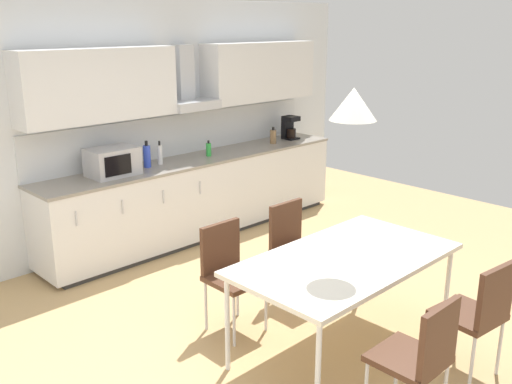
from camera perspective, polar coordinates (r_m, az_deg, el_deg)
The scene contains 17 objects.
ground_plane at distance 4.55m, azimuth 2.10°, elevation -15.17°, with size 9.33×7.85×0.02m, color tan.
wall_back at distance 6.11m, azimuth -16.23°, elevation 5.90°, with size 7.47×0.10×2.63m, color silver.
kitchen_counter at distance 6.62m, azimuth -5.65°, elevation -0.38°, with size 3.87×0.64×0.91m.
backsplash_tile at distance 6.68m, azimuth -7.41°, elevation 5.76°, with size 3.85×0.02×0.46m, color silver.
upper_wall_cabinets at distance 6.47m, azimuth -6.78°, elevation 11.25°, with size 3.85×0.40×0.70m.
microwave at distance 5.87m, azimuth -14.15°, elevation 2.96°, with size 0.48×0.35×0.28m.
coffee_maker at distance 7.52m, azimuth 3.35°, elevation 6.46°, with size 0.18×0.19×0.30m.
bottle_white at distance 6.23m, azimuth -9.59°, elevation 3.73°, with size 0.06×0.06×0.26m.
bottle_green at distance 6.56m, azimuth -4.76°, elevation 4.27°, with size 0.06×0.06×0.18m.
bottle_blue at distance 6.13m, azimuth -10.85°, elevation 3.56°, with size 0.08×0.08×0.28m.
bottle_brown at distance 7.23m, azimuth 1.73°, elevation 5.57°, with size 0.08×0.08×0.21m.
dining_table at distance 4.21m, azimuth 8.96°, elevation -6.95°, with size 1.70×0.94×0.76m.
chair_far_right at distance 5.05m, azimuth 3.77°, elevation -4.94°, with size 0.41×0.41×0.87m.
chair_near_right at distance 4.21m, azimuth 21.45°, elevation -10.79°, with size 0.44×0.44×0.87m.
chair_far_left at distance 4.56m, azimuth -2.75°, elevation -7.43°, with size 0.40×0.40×0.87m.
chair_near_left at distance 3.61m, azimuth 16.20°, elevation -15.11°, with size 0.40×0.40×0.87m.
pendant_lamp at distance 3.90m, azimuth 9.72°, elevation 8.67°, with size 0.32×0.32×0.22m, color silver.
Camera 1 is at (-2.81, -2.65, 2.39)m, focal length 40.00 mm.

